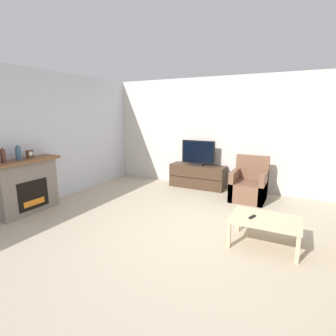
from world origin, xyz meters
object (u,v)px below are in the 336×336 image
object	(u,v)px
mantel_vase_left	(3,156)
mantel_vase_centre_left	(18,153)
mantel_clock	(30,154)
tv_stand	(198,176)
armchair	(249,186)
remote	(252,217)
tv	(198,154)
coffee_table	(265,222)
fireplace	(26,186)

from	to	relation	value
mantel_vase_left	mantel_vase_centre_left	xyz separation A→B (m)	(0.00, 0.27, 0.01)
mantel_clock	tv_stand	size ratio (longest dim) A/B	0.11
mantel_clock	armchair	size ratio (longest dim) A/B	0.16
mantel_clock	remote	size ratio (longest dim) A/B	0.97
armchair	tv_stand	bearing A→B (deg)	164.37
armchair	mantel_clock	bearing A→B (deg)	-144.20
mantel_vase_centre_left	armchair	bearing A→B (deg)	38.00
tv_stand	tv	bearing A→B (deg)	-90.00
mantel_clock	coffee_table	world-z (taller)	mantel_clock
mantel_clock	tv	xyz separation A→B (m)	(2.22, 2.93, -0.24)
mantel_vase_left	tv_stand	world-z (taller)	mantel_vase_left
mantel_vase_left	remote	size ratio (longest dim) A/B	1.62
coffee_table	mantel_clock	bearing A→B (deg)	-171.71
mantel_vase_centre_left	mantel_clock	world-z (taller)	mantel_vase_centre_left
armchair	remote	world-z (taller)	armchair
armchair	mantel_vase_centre_left	bearing A→B (deg)	-142.00
fireplace	coffee_table	xyz separation A→B (m)	(4.15, 0.72, -0.17)
fireplace	mantel_clock	xyz separation A→B (m)	(0.02, 0.12, 0.58)
tv_stand	remote	world-z (taller)	tv_stand
armchair	remote	distance (m)	2.05
coffee_table	mantel_vase_left	bearing A→B (deg)	-165.22
tv_stand	coffee_table	distance (m)	3.02
fireplace	armchair	distance (m)	4.47
mantel_vase_centre_left	tv_stand	xyz separation A→B (m)	(2.22, 3.15, -0.87)
fireplace	mantel_clock	size ratio (longest dim) A/B	8.14
remote	mantel_clock	bearing A→B (deg)	-153.51
tv_stand	armchair	xyz separation A→B (m)	(1.33, -0.37, 0.01)
fireplace	mantel_vase_centre_left	distance (m)	0.64
mantel_vase_centre_left	mantel_clock	bearing A→B (deg)	89.79
mantel_vase_centre_left	tv	world-z (taller)	mantel_vase_centre_left
tv	armchair	xyz separation A→B (m)	(1.33, -0.37, -0.56)
tv_stand	remote	xyz separation A→B (m)	(1.74, -2.38, 0.13)
tv_stand	coffee_table	bearing A→B (deg)	-50.63
tv_stand	mantel_vase_centre_left	bearing A→B (deg)	-125.22
fireplace	coffee_table	world-z (taller)	fireplace
fireplace	tv_stand	world-z (taller)	fireplace
mantel_vase_centre_left	tv	distance (m)	3.86
mantel_vase_centre_left	fireplace	bearing A→B (deg)	100.29
fireplace	armchair	size ratio (longest dim) A/B	1.31
mantel_clock	tv_stand	distance (m)	3.77
tv_stand	armchair	bearing A→B (deg)	-15.63
mantel_vase_left	mantel_clock	bearing A→B (deg)	89.91
remote	tv	bearing A→B (deg)	144.72
tv	coffee_table	distance (m)	3.06
mantel_vase_left	mantel_clock	xyz separation A→B (m)	(0.00, 0.49, -0.04)
mantel_vase_left	remote	distance (m)	4.16
mantel_vase_centre_left	armchair	xyz separation A→B (m)	(3.55, 2.78, -0.85)
mantel_vase_centre_left	tv_stand	bearing A→B (deg)	54.78
mantel_clock	tv	size ratio (longest dim) A/B	0.18
fireplace	mantel_clock	world-z (taller)	mantel_clock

